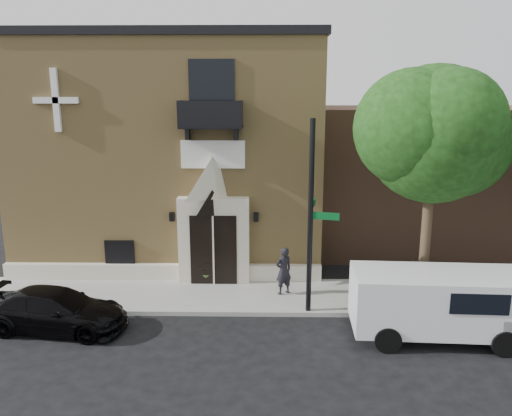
{
  "coord_description": "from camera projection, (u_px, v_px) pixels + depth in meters",
  "views": [
    {
      "loc": [
        0.85,
        -14.89,
        7.05
      ],
      "look_at": [
        0.56,
        2.0,
        3.14
      ],
      "focal_mm": 35.0,
      "sensor_mm": 36.0,
      "label": 1
    }
  ],
  "objects": [
    {
      "name": "church",
      "position": [
        181.0,
        147.0,
        22.86
      ],
      "size": [
        12.2,
        11.01,
        9.3
      ],
      "color": "tan",
      "rests_on": "ground"
    },
    {
      "name": "street_sign",
      "position": [
        311.0,
        218.0,
        15.55
      ],
      "size": [
        0.96,
        1.12,
        6.17
      ],
      "rotation": [
        0.0,
        0.0,
        -0.25
      ],
      "color": "black",
      "rests_on": "sidewalk"
    },
    {
      "name": "sidewalk",
      "position": [
        268.0,
        296.0,
        17.54
      ],
      "size": [
        42.0,
        3.0,
        0.15
      ],
      "primitive_type": "cube",
      "color": "gray",
      "rests_on": "ground"
    },
    {
      "name": "fire_hydrant",
      "position": [
        455.0,
        295.0,
        16.42
      ],
      "size": [
        0.48,
        0.39,
        0.85
      ],
      "color": "#A71C0F",
      "rests_on": "sidewalk"
    },
    {
      "name": "ground",
      "position": [
        238.0,
        317.0,
        16.11
      ],
      "size": [
        120.0,
        120.0,
        0.0
      ],
      "primitive_type": "plane",
      "color": "black",
      "rests_on": "ground"
    },
    {
      "name": "cargo_van",
      "position": [
        445.0,
        302.0,
        14.44
      ],
      "size": [
        5.05,
        2.31,
        2.01
      ],
      "rotation": [
        0.0,
        0.0,
        -0.05
      ],
      "color": "silver",
      "rests_on": "ground"
    },
    {
      "name": "neighbour_building",
      "position": [
        496.0,
        175.0,
        23.96
      ],
      "size": [
        18.0,
        8.0,
        6.4
      ],
      "primitive_type": "cube",
      "color": "brown",
      "rests_on": "ground"
    },
    {
      "name": "planter",
      "position": [
        207.0,
        272.0,
        18.6
      ],
      "size": [
        0.83,
        0.76,
        0.79
      ],
      "primitive_type": "imported",
      "rotation": [
        0.0,
        0.0,
        0.23
      ],
      "color": "#43582B",
      "rests_on": "sidewalk"
    },
    {
      "name": "dumpster",
      "position": [
        442.0,
        285.0,
        16.67
      ],
      "size": [
        2.09,
        1.39,
        1.27
      ],
      "rotation": [
        0.0,
        0.0,
        -0.16
      ],
      "color": "#0F3818",
      "rests_on": "sidewalk"
    },
    {
      "name": "street_tree_left",
      "position": [
        436.0,
        133.0,
        15.03
      ],
      "size": [
        4.97,
        4.38,
        7.77
      ],
      "color": "#38281C",
      "rests_on": "sidewalk"
    },
    {
      "name": "pedestrian_near",
      "position": [
        284.0,
        271.0,
        17.39
      ],
      "size": [
        0.74,
        0.66,
        1.7
      ],
      "primitive_type": "imported",
      "rotation": [
        0.0,
        0.0,
        3.67
      ],
      "color": "black",
      "rests_on": "sidewalk"
    },
    {
      "name": "black_sedan",
      "position": [
        56.0,
        310.0,
        15.1
      ],
      "size": [
        4.53,
        2.29,
        1.26
      ],
      "primitive_type": "imported",
      "rotation": [
        0.0,
        0.0,
        1.45
      ],
      "color": "black",
      "rests_on": "ground"
    }
  ]
}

